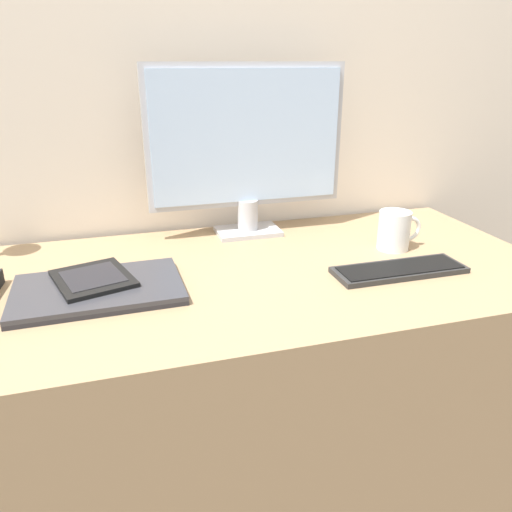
% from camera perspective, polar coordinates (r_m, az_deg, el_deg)
% --- Properties ---
extents(wall_back, '(3.60, 0.05, 2.40)m').
position_cam_1_polar(wall_back, '(1.37, -6.84, 23.54)').
color(wall_back, beige).
rests_on(wall_back, ground_plane).
extents(desk, '(1.42, 0.65, 0.71)m').
position_cam_1_polar(desk, '(1.28, -2.09, -16.72)').
color(desk, '#997A56').
rests_on(desk, ground_plane).
extents(monitor, '(0.51, 0.11, 0.43)m').
position_cam_1_polar(monitor, '(1.29, -1.03, 12.48)').
color(monitor, '#B7B7BC').
rests_on(monitor, desk).
extents(keyboard, '(0.29, 0.10, 0.01)m').
position_cam_1_polar(keyboard, '(1.13, 16.05, -1.52)').
color(keyboard, '#282828').
rests_on(keyboard, desk).
extents(laptop, '(0.33, 0.22, 0.02)m').
position_cam_1_polar(laptop, '(1.04, -17.56, -3.67)').
color(laptop, '#232328').
rests_on(laptop, desk).
extents(ereader, '(0.18, 0.20, 0.01)m').
position_cam_1_polar(ereader, '(1.06, -18.13, -2.45)').
color(ereader, black).
rests_on(ereader, laptop).
extents(coffee_mug, '(0.11, 0.08, 0.09)m').
position_cam_1_polar(coffee_mug, '(1.26, 15.59, 2.85)').
color(coffee_mug, white).
rests_on(coffee_mug, desk).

